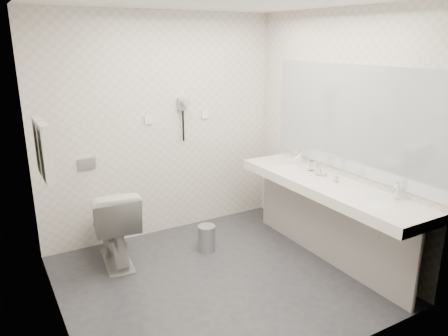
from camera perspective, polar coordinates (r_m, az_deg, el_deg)
floor at (r=4.24m, az=-0.77°, el=-14.53°), size 2.80×2.80×0.00m
ceiling at (r=3.64m, az=-0.93°, el=21.43°), size 2.80×2.80×0.00m
wall_back at (r=4.90m, az=-8.31°, el=5.35°), size 2.80×0.00×2.80m
wall_front at (r=2.74m, az=12.58°, el=-4.01°), size 2.80×0.00×2.80m
wall_left at (r=3.33m, az=-22.39°, el=-1.19°), size 0.00×2.60×2.60m
wall_right at (r=4.58m, az=14.68°, el=4.19°), size 0.00×2.60×2.60m
vanity_counter at (r=4.37m, az=13.49°, el=-2.44°), size 0.55×2.20×0.10m
vanity_panel at (r=4.54m, az=13.36°, el=-7.45°), size 0.03×2.15×0.75m
vanity_post_near at (r=3.97m, az=24.17°, el=-12.30°), size 0.06×0.06×0.75m
vanity_post_far at (r=5.30m, az=5.93°, el=-3.52°), size 0.06×0.06×0.75m
mirror at (r=4.39m, az=16.55°, el=6.19°), size 0.02×2.20×1.05m
basin_near at (r=3.95m, az=19.97°, el=-4.57°), size 0.40×0.31×0.05m
basin_far at (r=4.83m, az=8.27°, el=0.11°), size 0.40×0.31×0.05m
faucet_near at (r=4.07m, az=21.88°, el=-2.83°), size 0.04×0.04×0.15m
faucet_far at (r=4.92m, az=10.10°, el=1.44°), size 0.04×0.04×0.15m
soap_bottle_a at (r=4.36m, az=14.57°, el=-1.21°), size 0.05×0.05×0.10m
soap_bottle_b at (r=4.53m, az=13.11°, el=-0.51°), size 0.09×0.09×0.08m
glass_left at (r=4.54m, az=12.45°, el=-0.25°), size 0.08×0.08×0.11m
glass_right at (r=4.68m, az=11.53°, el=0.30°), size 0.07×0.07×0.11m
toilet at (r=4.50m, az=-14.40°, el=-7.32°), size 0.55×0.85×0.81m
flush_plate at (r=4.72m, az=-17.70°, el=0.53°), size 0.18×0.02×0.12m
pedal_bin at (r=4.71m, az=-2.34°, el=-9.34°), size 0.22×0.22×0.27m
bin_lid at (r=4.65m, az=-2.36°, el=-7.78°), size 0.19×0.19×0.02m
towel_rail at (r=3.80m, az=-23.36°, el=5.48°), size 0.02×0.62×0.02m
towel_near at (r=3.71m, az=-22.54°, el=1.83°), size 0.07×0.24×0.48m
towel_far at (r=3.98m, az=-23.12°, el=2.71°), size 0.07×0.24×0.48m
dryer_cradle at (r=4.92m, az=-5.58°, el=8.46°), size 0.10×0.04×0.14m
dryer_barrel at (r=4.86m, az=-5.24°, el=8.72°), size 0.08×0.14×0.08m
dryer_cord at (r=4.95m, az=-5.43°, el=5.58°), size 0.02×0.02×0.35m
switch_plate_a at (r=4.82m, az=-9.97°, el=6.29°), size 0.09×0.02×0.09m
switch_plate_b at (r=5.09m, az=-2.53°, el=7.09°), size 0.09×0.02×0.09m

